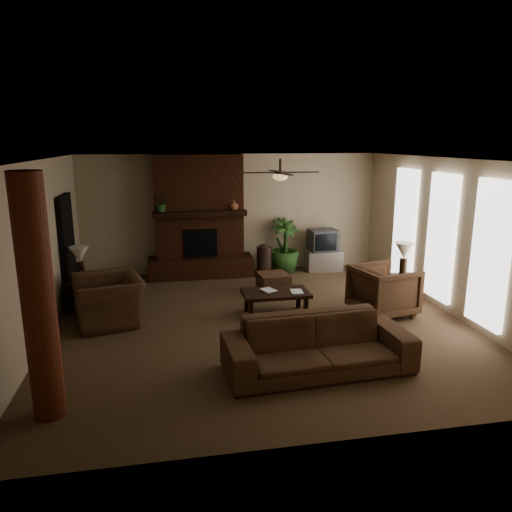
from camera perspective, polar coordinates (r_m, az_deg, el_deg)
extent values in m
plane|color=brown|center=(8.48, 0.50, -7.88)|extent=(7.00, 7.00, 0.00)
plane|color=silver|center=(7.89, 0.54, 11.40)|extent=(7.00, 7.00, 0.00)
plane|color=#BFAB8A|center=(11.47, -2.85, 5.03)|extent=(7.00, 0.00, 7.00)
plane|color=#BFAB8A|center=(4.81, 8.61, -7.25)|extent=(7.00, 0.00, 7.00)
plane|color=#BFAB8A|center=(8.17, -24.34, 0.34)|extent=(0.00, 7.00, 7.00)
plane|color=#BFAB8A|center=(9.38, 22.02, 2.14)|extent=(0.00, 7.00, 7.00)
cube|color=#472213|center=(11.15, -6.77, 4.71)|extent=(2.00, 0.50, 2.80)
cube|color=#472213|center=(11.29, -6.57, -1.27)|extent=(2.40, 0.70, 0.45)
cube|color=black|center=(10.99, -6.59, 1.51)|extent=(0.75, 0.04, 0.65)
cube|color=black|center=(10.85, -6.68, 5.01)|extent=(2.10, 0.28, 0.12)
cube|color=white|center=(10.72, 17.24, 3.57)|extent=(0.08, 0.85, 2.35)
cube|color=white|center=(9.53, 21.10, 2.08)|extent=(0.08, 0.85, 2.35)
cube|color=white|center=(8.40, 26.02, 0.15)|extent=(0.08, 0.85, 2.35)
cylinder|color=brown|center=(5.78, -24.46, -4.77)|extent=(0.36, 0.36, 2.80)
cube|color=black|center=(9.95, -21.46, 0.73)|extent=(0.10, 1.00, 2.10)
cylinder|color=black|center=(8.28, 2.90, 10.65)|extent=(0.04, 0.04, 0.24)
cylinder|color=black|center=(8.28, 2.89, 9.82)|extent=(0.20, 0.20, 0.06)
ellipsoid|color=#F2BF72|center=(8.29, 2.88, 9.41)|extent=(0.26, 0.26, 0.14)
cube|color=black|center=(8.39, 5.59, 9.89)|extent=(0.55, 0.12, 0.01)
cube|color=black|center=(8.20, 0.13, 9.87)|extent=(0.55, 0.12, 0.01)
cube|color=black|center=(8.67, 2.27, 10.06)|extent=(0.12, 0.55, 0.01)
cube|color=black|center=(7.90, 3.57, 9.70)|extent=(0.12, 0.55, 0.01)
imported|color=#4F3421|center=(6.67, 7.43, -9.47)|extent=(2.60, 0.91, 1.00)
imported|color=#4F3421|center=(8.70, -17.10, -4.13)|extent=(1.09, 1.40, 1.08)
imported|color=#4F3421|center=(8.99, 14.96, -3.69)|extent=(1.10, 1.15, 1.01)
cube|color=black|center=(8.74, 2.35, -4.43)|extent=(1.20, 0.70, 0.06)
cube|color=black|center=(8.48, -0.60, -6.52)|extent=(0.07, 0.07, 0.37)
cube|color=black|center=(8.70, 5.94, -6.07)|extent=(0.07, 0.07, 0.37)
cube|color=black|center=(8.95, -1.15, -5.44)|extent=(0.07, 0.07, 0.37)
cube|color=black|center=(9.16, 5.06, -5.04)|extent=(0.07, 0.07, 0.37)
cube|color=#4F3421|center=(10.05, 2.08, -3.20)|extent=(0.65, 0.65, 0.40)
cube|color=silver|center=(11.84, 8.05, -0.49)|extent=(0.88, 0.55, 0.50)
cube|color=#3C3C3E|center=(11.67, 7.93, 1.88)|extent=(0.68, 0.54, 0.52)
cube|color=black|center=(11.43, 8.34, 1.61)|extent=(0.52, 0.06, 0.40)
cylinder|color=#34221D|center=(11.22, 0.96, -0.62)|extent=(0.34, 0.34, 0.70)
sphere|color=#34221D|center=(11.16, 0.97, 0.62)|extent=(0.34, 0.34, 0.34)
imported|color=#2C5321|center=(11.55, 3.37, -0.15)|extent=(1.18, 1.48, 0.73)
cube|color=black|center=(9.59, -19.91, -4.39)|extent=(0.63, 0.63, 0.55)
cylinder|color=black|center=(9.52, -20.08, -1.71)|extent=(0.16, 0.16, 0.35)
cone|color=beige|center=(9.45, -20.24, 0.19)|extent=(0.40, 0.40, 0.30)
cube|color=black|center=(9.78, 17.17, -3.83)|extent=(0.53, 0.53, 0.55)
cylinder|color=black|center=(9.67, 17.07, -1.26)|extent=(0.14, 0.14, 0.35)
cone|color=beige|center=(9.59, 17.20, 0.62)|extent=(0.37, 0.37, 0.30)
imported|color=#2C5321|center=(10.81, -11.15, 6.01)|extent=(0.43, 0.46, 0.33)
imported|color=brown|center=(10.95, -2.65, 6.05)|extent=(0.22, 0.23, 0.22)
imported|color=#999999|center=(8.65, 0.90, -3.40)|extent=(0.21, 0.11, 0.29)
imported|color=#999999|center=(8.66, 4.17, -3.42)|extent=(0.21, 0.04, 0.29)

